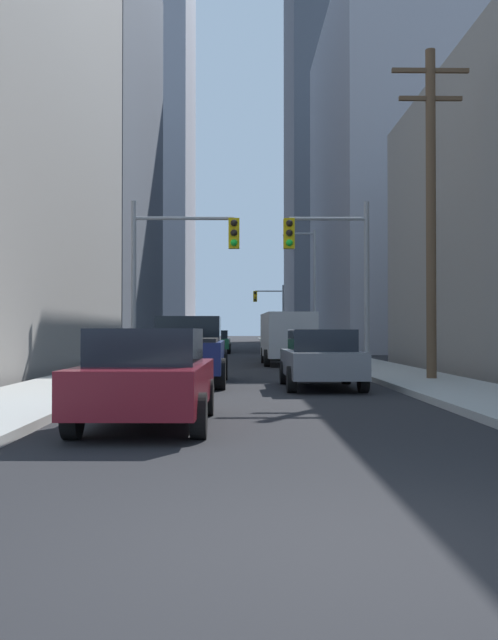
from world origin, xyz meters
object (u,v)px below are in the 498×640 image
object	(u,v)px
cargo_van_silver	(287,335)
traffic_signal_near_left	(180,257)
pickup_truck_navy	(187,351)
sedan_green	(216,342)
traffic_signal_near_right	(331,259)
sedan_grey	(321,358)
traffic_signal_far_right	(270,305)
sedan_maroon	(148,377)
sedan_beige	(281,345)

from	to	relation	value
cargo_van_silver	traffic_signal_near_left	world-z (taller)	traffic_signal_near_left
pickup_truck_navy	sedan_green	xyz separation A→B (m)	(-0.02, 26.83, -0.16)
sedan_green	traffic_signal_near_right	bearing A→B (deg)	-78.01
sedan_grey	traffic_signal_far_right	xyz separation A→B (m)	(1.09, 50.60, 3.23)
sedan_maroon	traffic_signal_far_right	distance (m)	58.03
sedan_beige	traffic_signal_near_left	world-z (taller)	traffic_signal_near_left
cargo_van_silver	traffic_signal_near_right	xyz separation A→B (m)	(1.09, -6.25, 2.72)
cargo_van_silver	pickup_truck_navy	bearing A→B (deg)	-107.98
cargo_van_silver	sedan_maroon	size ratio (longest dim) A/B	1.24
pickup_truck_navy	sedan_grey	bearing A→B (deg)	-21.92
pickup_truck_navy	traffic_signal_near_right	bearing A→B (deg)	45.58
cargo_van_silver	sedan_green	size ratio (longest dim) A/B	1.25
sedan_beige	sedan_green	distance (m)	10.56
sedan_grey	sedan_green	size ratio (longest dim) A/B	1.00
cargo_van_silver	sedan_maroon	bearing A→B (deg)	-100.33
pickup_truck_navy	cargo_van_silver	world-z (taller)	cargo_van_silver
pickup_truck_navy	cargo_van_silver	size ratio (longest dim) A/B	1.03
sedan_green	traffic_signal_near_left	distance (m)	22.31
sedan_beige	traffic_signal_far_right	world-z (taller)	traffic_signal_far_right
sedan_beige	traffic_signal_near_right	world-z (taller)	traffic_signal_near_right
pickup_truck_navy	sedan_maroon	world-z (taller)	pickup_truck_navy
pickup_truck_navy	sedan_maroon	size ratio (longest dim) A/B	1.28
sedan_grey	traffic_signal_far_right	size ratio (longest dim) A/B	0.70
cargo_van_silver	traffic_signal_far_right	world-z (taller)	traffic_signal_far_right
sedan_maroon	traffic_signal_far_right	bearing A→B (deg)	85.40
sedan_green	traffic_signal_near_right	size ratio (longest dim) A/B	0.70
sedan_beige	cargo_van_silver	bearing A→B (deg)	-91.21
cargo_van_silver	sedan_grey	distance (m)	12.46
sedan_green	traffic_signal_near_right	xyz separation A→B (m)	(4.68, -22.06, 3.23)
sedan_maroon	sedan_grey	size ratio (longest dim) A/B	1.01
cargo_van_silver	sedan_green	world-z (taller)	cargo_van_silver
cargo_van_silver	sedan_grey	world-z (taller)	cargo_van_silver
cargo_van_silver	sedan_beige	world-z (taller)	cargo_van_silver
cargo_van_silver	sedan_beige	bearing A→B (deg)	88.79
traffic_signal_near_left	traffic_signal_far_right	distance (m)	44.72
cargo_van_silver	sedan_beige	distance (m)	5.95
sedan_maroon	sedan_beige	world-z (taller)	same
traffic_signal_near_left	sedan_maroon	bearing A→B (deg)	-87.41
pickup_truck_navy	sedan_maroon	distance (m)	8.59
sedan_maroon	sedan_grey	xyz separation A→B (m)	(3.56, 7.15, 0.00)
sedan_grey	traffic_signal_near_left	distance (m)	8.15
sedan_maroon	sedan_grey	bearing A→B (deg)	63.55
sedan_green	cargo_van_silver	bearing A→B (deg)	-77.20
sedan_maroon	sedan_grey	world-z (taller)	same
sedan_beige	sedan_green	bearing A→B (deg)	110.61
sedan_beige	sedan_green	world-z (taller)	same
traffic_signal_near_right	traffic_signal_far_right	xyz separation A→B (m)	(-0.02, 44.41, 0.00)
sedan_green	traffic_signal_far_right	world-z (taller)	traffic_signal_far_right
traffic_signal_near_right	traffic_signal_far_right	bearing A→B (deg)	90.03
pickup_truck_navy	traffic_signal_near_right	xyz separation A→B (m)	(4.67, 4.76, 3.07)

